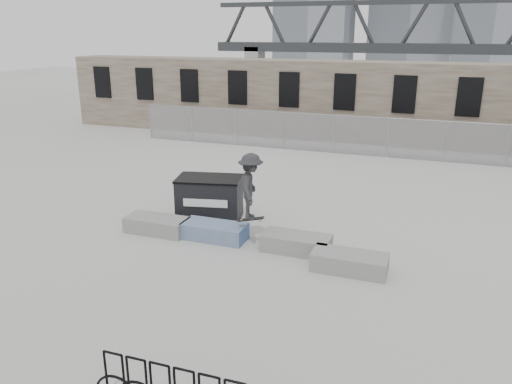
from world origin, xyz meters
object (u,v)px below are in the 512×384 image
planter_center_left (214,231)px  dumpster (210,197)px  skateboarder (251,187)px  planter_center_right (296,242)px  planter_far_left (157,224)px  planter_offset (349,262)px

planter_center_left → dumpster: size_ratio=0.83×
skateboarder → dumpster: bearing=36.9°
planter_center_right → dumpster: 3.93m
planter_center_right → skateboarder: (-1.44, 0.09, 1.52)m
planter_far_left → planter_center_right: bearing=1.7°
dumpster → skateboarder: bearing=-49.3°
planter_center_left → planter_offset: (4.30, -0.74, 0.00)m
planter_center_left → planter_center_right: bearing=-0.2°
planter_far_left → planter_center_left: 1.94m
planter_center_left → skateboarder: size_ratio=0.95×
planter_far_left → planter_offset: (6.24, -0.60, 0.00)m
skateboarder → planter_offset: bearing=-121.2°
planter_far_left → dumpster: bearing=60.3°
planter_center_left → dumpster: 1.93m
planter_offset → skateboarder: size_ratio=0.95×
planter_center_right → dumpster: size_ratio=0.83×
planter_center_right → planter_offset: size_ratio=1.00×
planter_far_left → planter_offset: size_ratio=1.00×
planter_center_left → dumpster: dumpster is taller
planter_far_left → dumpster: 2.11m
planter_offset → dumpster: dumpster is taller
planter_offset → skateboarder: 3.57m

